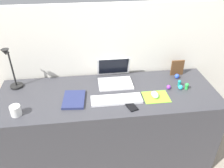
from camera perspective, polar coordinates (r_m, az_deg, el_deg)
The scene contains 17 objects.
ground_plane at distance 2.45m, azimuth -0.77°, elevation -16.66°, with size 6.00×6.00×0.00m, color gray.
back_wall at distance 2.28m, azimuth -1.94°, elevation 2.05°, with size 3.06×0.05×1.40m, color silver.
desk at distance 2.18m, azimuth -0.84°, elevation -10.29°, with size 1.86×0.65×0.74m, color #38383D.
laptop at distance 2.09m, azimuth 0.63°, elevation 2.07°, with size 0.30×0.28×0.21m.
keyboard at distance 1.86m, azimuth 1.12°, elevation -3.87°, with size 0.41×0.13×0.02m, color white.
mousepad at distance 1.94m, azimuth 10.82°, elevation -3.15°, with size 0.21×0.17×0.00m, color #8CDB33.
mouse at distance 1.93m, azimuth 10.55°, elevation -2.58°, with size 0.06×0.10×0.03m, color white.
cell_phone at distance 1.81m, azimuth 4.70°, elevation -5.43°, with size 0.06×0.13×0.01m, color black.
desk_lamp at distance 2.09m, azimuth -23.58°, elevation 3.23°, with size 0.11×0.14×0.38m.
notebook_pad at distance 1.89m, azimuth -9.38°, elevation -3.79°, with size 0.17×0.24×0.02m, color navy.
picture_frame at distance 2.26m, azimuth 15.84°, elevation 3.90°, with size 0.12×0.02×0.15m, color brown.
coffee_mug at distance 1.84m, azimuth -22.71°, elevation -6.08°, with size 0.08×0.08×0.08m, color white.
toy_figurine_blue at distance 2.23m, azimuth 15.76°, elevation 1.87°, with size 0.04×0.04×0.05m, color blue.
toy_figurine_purple at distance 2.05m, azimuth 13.84°, elevation -0.77°, with size 0.03×0.03×0.04m, color purple.
toy_figurine_cyan at distance 2.07m, azimuth 16.58°, elevation -0.78°, with size 0.04×0.04×0.04m, color #28B7CC.
toy_figurine_teal at distance 2.11m, azimuth 16.32°, elevation 0.27°, with size 0.03×0.03×0.06m.
toy_figurine_green at distance 2.09m, azimuth 18.01°, elevation -0.45°, with size 0.03×0.03×0.06m.
Camera 1 is at (-0.17, -1.59, 1.85)m, focal length 37.01 mm.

